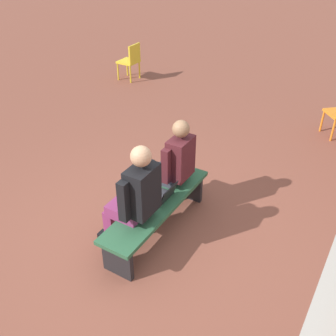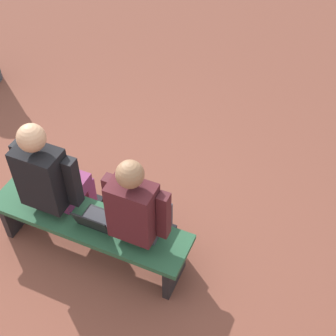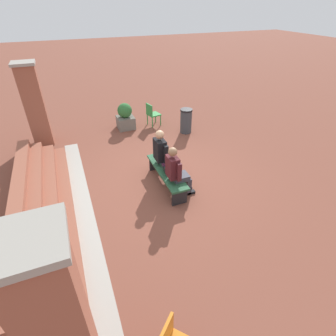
# 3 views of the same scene
# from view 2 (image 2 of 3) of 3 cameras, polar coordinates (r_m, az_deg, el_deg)

# --- Properties ---
(ground_plane) EXTENTS (60.00, 60.00, 0.00)m
(ground_plane) POSITION_cam_2_polar(r_m,az_deg,el_deg) (4.52, -11.41, -8.45)
(ground_plane) COLOR brown
(bench) EXTENTS (1.80, 0.44, 0.45)m
(bench) POSITION_cam_2_polar(r_m,az_deg,el_deg) (4.12, -9.54, -7.05)
(bench) COLOR #285638
(bench) RESTS_ON ground
(person_student) EXTENTS (0.54, 0.68, 1.34)m
(person_student) POSITION_cam_2_polar(r_m,az_deg,el_deg) (3.72, -3.46, -5.28)
(person_student) COLOR #383842
(person_student) RESTS_ON ground
(person_adult) EXTENTS (0.57, 0.72, 1.40)m
(person_adult) POSITION_cam_2_polar(r_m,az_deg,el_deg) (4.03, -13.89, -1.30)
(person_adult) COLOR #7F2D5B
(person_adult) RESTS_ON ground
(laptop) EXTENTS (0.32, 0.29, 0.21)m
(laptop) POSITION_cam_2_polar(r_m,az_deg,el_deg) (3.97, -8.67, -6.35)
(laptop) COLOR black
(laptop) RESTS_ON bench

